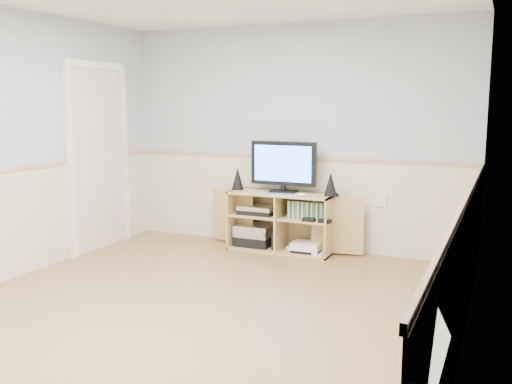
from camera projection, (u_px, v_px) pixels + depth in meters
room at (194, 156)px, 4.50m from camera, size 4.04×4.54×2.54m
media_cabinet at (283, 220)px, 6.38m from camera, size 1.81×0.44×0.65m
monitor at (283, 165)px, 6.28m from camera, size 0.75×0.18×0.56m
speaker_left at (238, 179)px, 6.50m from camera, size 0.14×0.14×0.25m
speaker_right at (331, 184)px, 6.06m from camera, size 0.14×0.14×0.26m
keyboard at (279, 194)px, 6.14m from camera, size 0.32×0.18×0.01m
mouse at (302, 195)px, 6.04m from camera, size 0.11×0.09×0.04m
av_components at (256, 229)px, 6.47m from camera, size 0.50×0.30×0.47m
game_consoles at (306, 247)px, 6.24m from camera, size 0.45×0.30×0.11m
game_cases at (307, 210)px, 6.16m from camera, size 0.42×0.13×0.19m
wall_outlet at (381, 201)px, 6.07m from camera, size 0.12×0.03×0.12m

